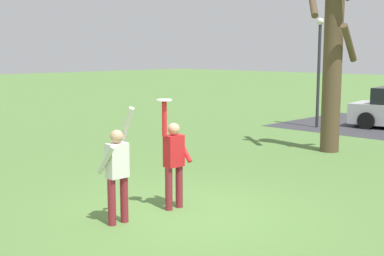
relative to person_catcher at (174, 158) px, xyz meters
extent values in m
plane|color=#567F3D|center=(0.29, -0.04, -0.98)|extent=(120.00, 120.00, 0.00)
cylinder|color=maroon|center=(0.01, 0.13, -0.57)|extent=(0.14, 0.14, 0.82)
cylinder|color=maroon|center=(-0.01, -0.13, -0.57)|extent=(0.14, 0.14, 0.82)
cube|color=red|center=(0.00, 0.00, 0.14)|extent=(0.24, 0.37, 0.60)
sphere|color=tan|center=(0.00, 0.00, 0.55)|extent=(0.23, 0.23, 0.23)
cylinder|color=red|center=(0.01, 0.22, 0.19)|extent=(0.49, 0.12, 0.57)
cylinder|color=red|center=(-0.01, -0.22, 0.77)|extent=(0.09, 0.09, 0.66)
cylinder|color=maroon|center=(-0.08, -1.41, -0.57)|extent=(0.14, 0.14, 0.82)
cylinder|color=maroon|center=(-0.07, -1.15, -0.57)|extent=(0.14, 0.14, 0.82)
cube|color=silver|center=(-0.08, -1.28, 0.14)|extent=(0.24, 0.37, 0.60)
sphere|color=tan|center=(-0.08, -1.28, 0.55)|extent=(0.23, 0.23, 0.23)
cylinder|color=silver|center=(-0.09, -1.51, 0.19)|extent=(0.49, 0.12, 0.57)
cylinder|color=silver|center=(-0.06, -1.06, 0.74)|extent=(0.36, 0.11, 0.64)
cylinder|color=white|center=(-0.01, -0.22, 1.11)|extent=(0.28, 0.28, 0.02)
cylinder|color=black|center=(-2.25, 14.17, -0.65)|extent=(0.68, 0.30, 0.66)
cylinder|color=black|center=(-2.02, 12.36, -0.65)|extent=(0.68, 0.30, 0.66)
cylinder|color=brown|center=(-0.77, 7.27, 1.56)|extent=(0.55, 0.55, 5.08)
cylinder|color=brown|center=(-0.31, 7.34, 2.23)|extent=(0.35, 1.09, 1.10)
cylinder|color=#2D2D33|center=(-3.65, 11.47, 1.02)|extent=(0.12, 0.12, 4.00)
sphere|color=silver|center=(-3.65, 11.47, 3.14)|extent=(0.28, 0.28, 0.28)
camera|label=1|loc=(6.89, -6.70, 1.98)|focal=48.73mm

